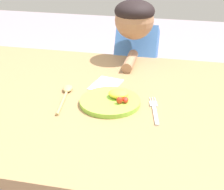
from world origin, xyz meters
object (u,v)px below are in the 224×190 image
object	(u,v)px
fork	(154,110)
spoon	(66,93)
plate	(111,101)
person	(135,77)

from	to	relation	value
fork	spoon	size ratio (longest dim) A/B	0.86
fork	spoon	xyz separation A→B (m)	(-0.35, 0.05, 0.01)
plate	fork	size ratio (longest dim) A/B	1.13
fork	person	distance (m)	0.64
plate	person	world-z (taller)	person
plate	spoon	world-z (taller)	plate
plate	fork	distance (m)	0.16
plate	fork	xyz separation A→B (m)	(0.16, -0.02, -0.01)
person	spoon	bearing A→B (deg)	70.46
fork	person	size ratio (longest dim) A/B	0.21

